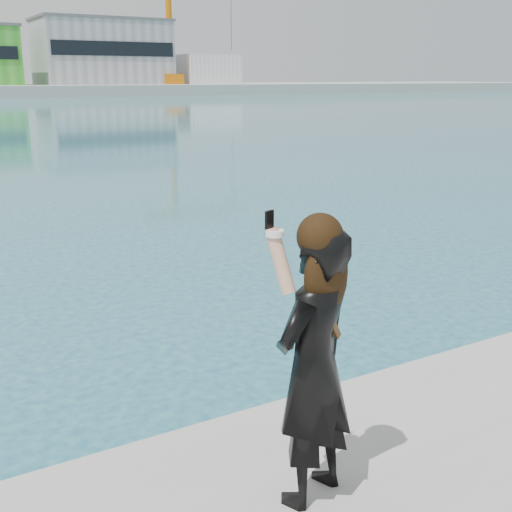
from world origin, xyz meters
The scene contains 5 objects.
warehouse_grey_right centered at (40.00, 127.98, 8.26)m, with size 25.50×15.35×12.50m.
ancillary_shed centered at (62.00, 126.00, 5.00)m, with size 12.00×10.00×6.00m, color silver.
dock_crane centered at (53.20, 122.00, 15.07)m, with size 23.00×4.00×24.00m.
flagpole_right centered at (22.09, 121.00, 6.54)m, with size 1.28×0.16×8.00m.
woman centered at (0.71, -0.18, 1.76)m, with size 0.76×0.63×1.90m.
Camera 1 is at (-1.42, -3.10, 3.42)m, focal length 45.00 mm.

